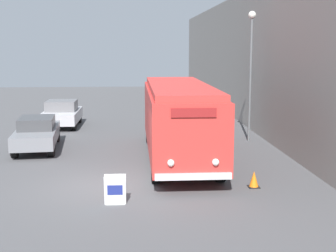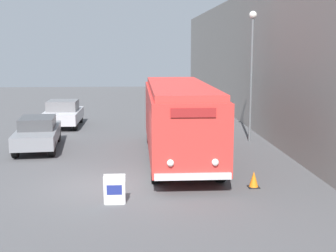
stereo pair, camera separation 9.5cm
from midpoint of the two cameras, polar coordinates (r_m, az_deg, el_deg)
The scene contains 8 objects.
ground_plane at distance 15.53m, azimuth -7.19°, elevation -7.32°, with size 80.00×80.00×0.00m, color #4C4C4F.
building_wall_right at distance 25.68m, azimuth 10.97°, elevation 7.94°, with size 0.30×60.00×7.70m.
vintage_bus at distance 18.82m, azimuth 1.49°, elevation 1.12°, with size 2.49×9.68×3.05m.
sign_board at distance 13.69m, azimuth -6.34°, elevation -7.79°, with size 0.62×0.33×0.87m.
streetlamp at distance 22.68m, azimuth 10.30°, elevation 8.22°, with size 0.36×0.36×6.17m.
parked_car_near at distance 21.61m, azimuth -15.48°, elevation -0.77°, with size 2.14×4.68×1.43m.
parked_car_mid at distance 27.47m, azimuth -12.60°, elevation 1.50°, with size 1.95×4.01×1.50m.
traffic_cone at distance 15.49m, azimuth 10.58°, elevation -6.44°, with size 0.36×0.36×0.54m.
Camera 2 is at (1.00, -14.84, 4.48)m, focal length 50.00 mm.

